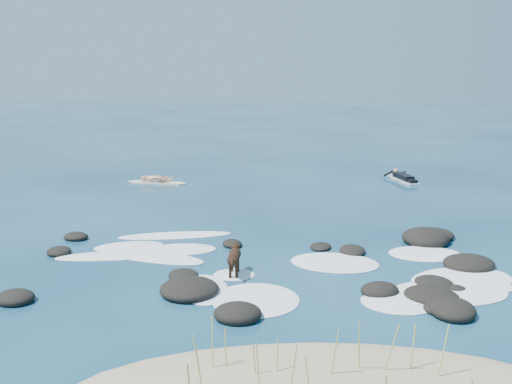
{
  "coord_description": "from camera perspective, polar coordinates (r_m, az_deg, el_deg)",
  "views": [
    {
      "loc": [
        -1.2,
        -16.26,
        5.26
      ],
      "look_at": [
        -0.99,
        4.0,
        0.9
      ],
      "focal_mm": 40.0,
      "sensor_mm": 36.0,
      "label": 1
    }
  ],
  "objects": [
    {
      "name": "reef_rocks",
      "position": [
        15.47,
        9.85,
        -7.51
      ],
      "size": [
        14.05,
        7.22,
        0.6
      ],
      "color": "black",
      "rests_on": "ground"
    },
    {
      "name": "standing_surfer_rig",
      "position": [
        27.14,
        -9.93,
        2.17
      ],
      "size": [
        2.86,
        0.96,
        1.63
      ],
      "rotation": [
        0.0,
        0.0,
        -0.2
      ],
      "color": "#FFEFCB",
      "rests_on": "ground"
    },
    {
      "name": "ground",
      "position": [
        17.13,
        3.48,
        -5.76
      ],
      "size": [
        160.0,
        160.0,
        0.0
      ],
      "primitive_type": "plane",
      "color": "#0A2642",
      "rests_on": "ground"
    },
    {
      "name": "breaking_foam",
      "position": [
        15.46,
        3.87,
        -7.74
      ],
      "size": [
        12.66,
        7.12,
        0.12
      ],
      "color": "white",
      "rests_on": "ground"
    },
    {
      "name": "dune_grass",
      "position": [
        9.62,
        5.54,
        -16.86
      ],
      "size": [
        4.25,
        1.84,
        1.16
      ],
      "color": "#A2AE54",
      "rests_on": "ground"
    },
    {
      "name": "paddling_surfer_rig",
      "position": [
        28.36,
        14.48,
        1.39
      ],
      "size": [
        1.28,
        2.69,
        0.46
      ],
      "rotation": [
        0.0,
        0.0,
        1.77
      ],
      "color": "silver",
      "rests_on": "ground"
    },
    {
      "name": "dog",
      "position": [
        14.84,
        -2.19,
        -6.48
      ],
      "size": [
        0.36,
        1.24,
        0.78
      ],
      "rotation": [
        0.0,
        0.0,
        1.5
      ],
      "color": "black",
      "rests_on": "ground"
    }
  ]
}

